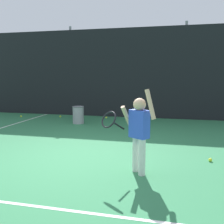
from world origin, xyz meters
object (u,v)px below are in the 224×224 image
object	(u,v)px
tennis_ball_3	(210,160)
tennis_ball_2	(106,118)
tennis_ball_1	(60,116)
tennis_player	(138,129)
ball_hopper	(78,115)
tennis_ball_0	(21,116)

from	to	relation	value
tennis_ball_3	tennis_ball_2	bearing A→B (deg)	126.09
tennis_ball_3	tennis_ball_1	bearing A→B (deg)	139.94
tennis_ball_3	tennis_player	bearing A→B (deg)	-144.55
ball_hopper	tennis_ball_1	bearing A→B (deg)	137.65
ball_hopper	tennis_ball_2	bearing A→B (deg)	61.46
tennis_ball_1	tennis_ball_0	bearing A→B (deg)	-168.60
tennis_player	tennis_ball_1	world-z (taller)	tennis_player
tennis_ball_1	tennis_ball_3	world-z (taller)	same
tennis_ball_1	tennis_player	bearing A→B (deg)	-53.81
tennis_ball_0	tennis_ball_2	bearing A→B (deg)	8.24
tennis_player	tennis_ball_0	distance (m)	6.85
tennis_ball_3	ball_hopper	bearing A→B (deg)	140.66
tennis_player	ball_hopper	size ratio (longest dim) A/B	2.40
ball_hopper	tennis_player	bearing A→B (deg)	-57.47
tennis_ball_0	tennis_ball_2	distance (m)	3.23
tennis_ball_2	tennis_ball_0	bearing A→B (deg)	-171.76
tennis_ball_1	tennis_ball_2	distance (m)	1.74
tennis_player	tennis_ball_1	size ratio (longest dim) A/B	20.46
tennis_player	tennis_ball_0	bearing A→B (deg)	170.80
tennis_ball_2	tennis_ball_1	bearing A→B (deg)	-174.47
tennis_ball_0	tennis_ball_3	bearing A→B (deg)	-30.83
ball_hopper	tennis_ball_0	xyz separation A→B (m)	(-2.56, 0.70, -0.26)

